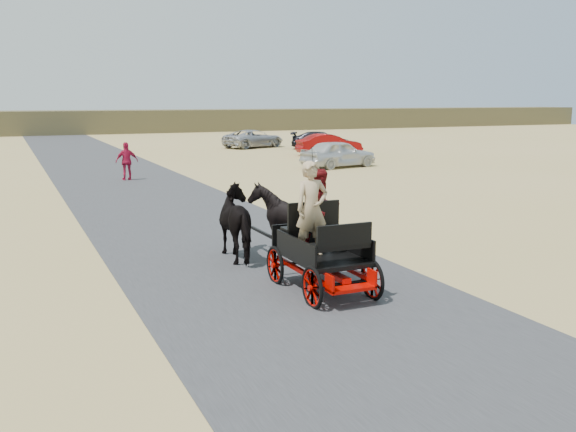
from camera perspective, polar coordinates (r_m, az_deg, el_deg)
name	(u,v)px	position (r m, az deg, el deg)	size (l,w,h in m)	color
ground	(333,318)	(11.05, 4.05, -9.04)	(140.00, 140.00, 0.00)	tan
road	(333,318)	(11.05, 4.05, -9.02)	(6.00, 140.00, 0.01)	#38383A
ridge_far	(52,122)	(71.39, -20.25, 7.81)	(140.00, 6.00, 2.40)	brown
carriage	(322,272)	(12.47, 3.01, -5.02)	(1.30, 2.40, 0.72)	black
horse_left	(242,223)	(14.83, -4.15, -0.60)	(0.91, 2.01, 1.70)	black
horse_right	(285,219)	(15.23, -0.26, -0.27)	(1.37, 1.54, 1.70)	black
driver_man	(312,209)	(12.15, 2.12, 0.67)	(0.66, 0.43, 1.80)	tan
passenger_woman	(322,208)	(12.87, 3.03, 0.71)	(0.77, 0.60, 1.58)	#660C0F
pedestrian	(127,161)	(30.05, -14.13, 4.74)	(1.01, 0.42, 1.73)	#B31439
car_a	(338,154)	(34.76, 4.50, 5.54)	(1.74, 4.32, 1.47)	silver
car_b	(329,145)	(42.09, 3.68, 6.35)	(1.47, 4.23, 1.39)	maroon
car_c	(321,140)	(47.15, 2.99, 6.72)	(1.79, 4.39, 1.28)	black
car_d	(254,139)	(48.70, -3.08, 6.88)	(2.24, 4.85, 1.35)	#B2B2B7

